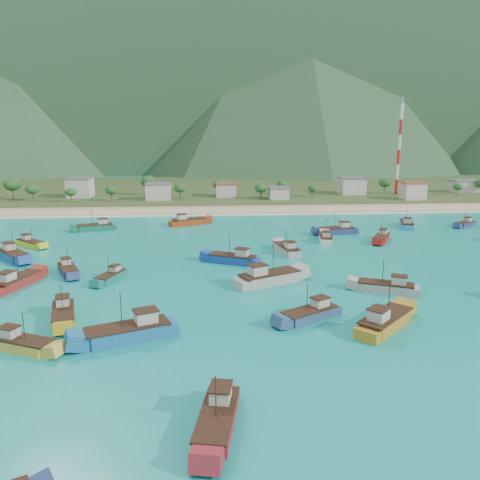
{
  "coord_description": "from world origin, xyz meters",
  "views": [
    {
      "loc": [
        -8.73,
        -87.43,
        27.27
      ],
      "look_at": [
        -1.02,
        18.0,
        3.0
      ],
      "focal_mm": 35.0,
      "sensor_mm": 36.0,
      "label": 1
    }
  ],
  "objects": [
    {
      "name": "radio_tower",
      "position": [
        73.0,
        108.0,
        20.31
      ],
      "size": [
        1.2,
        1.2,
        37.41
      ],
      "color": "red",
      "rests_on": "ground"
    },
    {
      "name": "boat_23",
      "position": [
        -51.44,
        15.59,
        0.84
      ],
      "size": [
        10.01,
        10.96,
        6.79
      ],
      "rotation": [
        0.0,
        0.0,
        3.84
      ],
      "color": "#1C52A3",
      "rests_on": "ground"
    },
    {
      "name": "boat_29",
      "position": [
        68.53,
        44.48,
        0.55
      ],
      "size": [
        8.63,
        7.2,
        5.18
      ],
      "rotation": [
        0.0,
        0.0,
        2.19
      ],
      "color": "navy",
      "rests_on": "ground"
    },
    {
      "name": "boat_8",
      "position": [
        21.96,
        28.4,
        0.66
      ],
      "size": [
        4.66,
        10.2,
        5.81
      ],
      "rotation": [
        0.0,
        0.0,
        6.1
      ],
      "color": "beige",
      "rests_on": "ground"
    },
    {
      "name": "boat_1",
      "position": [
        -32.82,
        -29.9,
        0.64
      ],
      "size": [
        9.97,
        6.51,
        5.7
      ],
      "rotation": [
        0.0,
        0.0,
        4.3
      ],
      "color": "gold",
      "rests_on": "ground"
    },
    {
      "name": "boat_24",
      "position": [
        -40.44,
        46.76,
        0.77
      ],
      "size": [
        11.32,
        5.89,
        6.42
      ],
      "rotation": [
        0.0,
        0.0,
        1.83
      ],
      "color": "#17634A",
      "rests_on": "ground"
    },
    {
      "name": "boat_21",
      "position": [
        -14.22,
        52.92,
        0.84
      ],
      "size": [
        11.83,
        7.88,
        6.77
      ],
      "rotation": [
        0.0,
        0.0,
        5.15
      ],
      "color": "#9C3311",
      "rests_on": "ground"
    },
    {
      "name": "surf_line",
      "position": [
        0.0,
        69.5,
        0.0
      ],
      "size": [
        400.0,
        2.5,
        0.08
      ],
      "primitive_type": "cube",
      "color": "white",
      "rests_on": "ground"
    },
    {
      "name": "boat_18",
      "position": [
        -30.31,
        -20.09,
        0.7
      ],
      "size": [
        5.61,
        10.6,
        6.01
      ],
      "rotation": [
        0.0,
        0.0,
        3.41
      ],
      "color": "gold",
      "rests_on": "ground"
    },
    {
      "name": "boat_12",
      "position": [
        2.53,
        -5.53,
        1.01
      ],
      "size": [
        13.37,
        9.23,
        7.69
      ],
      "rotation": [
        0.0,
        0.0,
        5.17
      ],
      "color": "#A6A195",
      "rests_on": "ground"
    },
    {
      "name": "village",
      "position": [
        3.73,
        102.58,
        4.79
      ],
      "size": [
        208.05,
        28.28,
        7.5
      ],
      "color": "beige",
      "rests_on": "ground"
    },
    {
      "name": "boat_4",
      "position": [
        22.67,
        -11.52,
        0.74
      ],
      "size": [
        10.9,
        7.05,
        6.22
      ],
      "rotation": [
        0.0,
        0.0,
        1.16
      ],
      "color": "#A8A099",
      "rests_on": "ground"
    },
    {
      "name": "boat_5",
      "position": [
        -27.05,
        -0.95,
        0.51
      ],
      "size": [
        5.38,
        8.73,
        4.96
      ],
      "rotation": [
        0.0,
        0.0,
        2.77
      ],
      "color": "#156C61",
      "rests_on": "ground"
    },
    {
      "name": "ground",
      "position": [
        0.0,
        0.0,
        0.0
      ],
      "size": [
        600.0,
        600.0,
        0.0
      ],
      "primitive_type": "plane",
      "color": "#0B7881",
      "rests_on": "ground"
    },
    {
      "name": "boat_22",
      "position": [
        27.45,
        37.01,
        0.79
      ],
      "size": [
        11.33,
        4.61,
        6.5
      ],
      "rotation": [
        0.0,
        0.0,
        1.7
      ],
      "color": "navy",
      "rests_on": "ground"
    },
    {
      "name": "boat_19",
      "position": [
        -7.98,
        -48.11,
        0.74
      ],
      "size": [
        5.0,
        10.9,
        6.21
      ],
      "rotation": [
        0.0,
        0.0,
        2.96
      ],
      "color": "maroon",
      "rests_on": "ground"
    },
    {
      "name": "boat_10",
      "position": [
        36.32,
        27.27,
        0.64
      ],
      "size": [
        7.32,
        9.74,
        5.69
      ],
      "rotation": [
        0.0,
        0.0,
        2.61
      ],
      "color": "#A51814",
      "rests_on": "ground"
    },
    {
      "name": "boat_7",
      "position": [
        9.85,
        16.96,
        0.74
      ],
      "size": [
        4.98,
        10.94,
        6.23
      ],
      "rotation": [
        0.0,
        0.0,
        0.18
      ],
      "color": "#A5A096",
      "rests_on": "ground"
    },
    {
      "name": "boat_14",
      "position": [
        -3.12,
        9.04,
        0.82
      ],
      "size": [
        11.64,
        7.98,
        6.69
      ],
      "rotation": [
        0.0,
        0.0,
        1.12
      ],
      "color": "#164197",
      "rests_on": "ground"
    },
    {
      "name": "boat_26",
      "position": [
        -36.36,
        3.97,
        0.6
      ],
      "size": [
        6.38,
        9.55,
        5.47
      ],
      "rotation": [
        0.0,
        0.0,
        3.58
      ],
      "color": "navy",
      "rests_on": "ground"
    },
    {
      "name": "boat_11",
      "position": [
        50.35,
        44.44,
        0.75
      ],
      "size": [
        6.23,
        11.08,
        6.28
      ],
      "rotation": [
        0.0,
        0.0,
        5.97
      ],
      "color": "teal",
      "rests_on": "ground"
    },
    {
      "name": "beach",
      "position": [
        0.0,
        79.0,
        0.0
      ],
      "size": [
        400.0,
        18.0,
        1.2
      ],
      "primitive_type": "cube",
      "color": "beige",
      "rests_on": "ground"
    },
    {
      "name": "boat_15",
      "position": [
        6.61,
        -22.65,
        0.7
      ],
      "size": [
        10.3,
        7.7,
        6.01
      ],
      "rotation": [
        0.0,
        0.0,
        2.1
      ],
      "color": "navy",
      "rests_on": "ground"
    },
    {
      "name": "mountains",
      "position": [
        -18.31,
        403.81,
        106.83
      ],
      "size": [
        1520.0,
        440.0,
        260.0
      ],
      "color": "slate",
      "rests_on": "ground"
    },
    {
      "name": "land",
      "position": [
        0.0,
        140.0,
        0.0
      ],
      "size": [
        400.0,
        110.0,
        2.4
      ],
      "primitive_type": "cube",
      "color": "#385123",
      "rests_on": "ground"
    },
    {
      "name": "boat_17",
      "position": [
        16.41,
        -26.81,
        0.9
      ],
      "size": [
        11.07,
        10.94,
        7.1
      ],
      "rotation": [
        0.0,
        0.0,
        5.49
      ],
      "color": "#B07A1E",
      "rests_on": "ground"
    },
    {
      "name": "boat_20",
      "position": [
        -43.39,
        -3.79,
        0.81
      ],
      "size": [
        6.75,
        11.64,
        6.6
      ],
      "rotation": [
        0.0,
        0.0,
        5.95
      ],
      "color": "maroon",
      "rests_on": "ground"
    },
    {
      "name": "boat_28",
      "position": [
        -52.16,
        28.1,
        0.61
      ],
      "size": [
        8.83,
        8.23,
        5.51
      ],
      "rotation": [
        0.0,
        0.0,
        3.99
      ],
      "color": "yellow",
      "rests_on": "ground"
    },
    {
      "name": "vegetation",
      "position": [
        -10.58,
        103.13,
        5.16
      ],
      "size": [
        276.99,
        26.43,
        8.74
      ],
      "color": "#235623",
      "rests_on": "ground"
    },
    {
      "name": "boat_13",
      "position": [
        -19.31,
        -27.87,
        0.95
      ],
      "size": [
        13.02,
        8.08,
        7.41
      ],
      "rotation": [
        0.0,
        0.0,
        1.95
      ],
      "color": "#19629B",
      "rests_on": "ground"
    }
  ]
}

